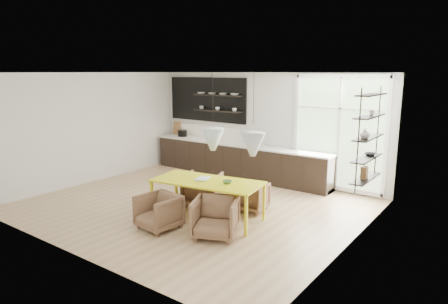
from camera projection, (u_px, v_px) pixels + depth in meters
room at (243, 137)px, 9.12m from camera, size 7.02×6.01×2.91m
kitchen_run at (236, 155)px, 11.29m from camera, size 5.54×0.69×2.75m
right_shelving at (368, 140)px, 7.54m from camera, size 0.26×1.22×1.90m
dining_table at (207, 183)px, 7.92m from camera, size 2.31×1.32×0.80m
armchair_back_left at (203, 189)px, 8.85m from camera, size 1.01×1.03×0.72m
armchair_back_right at (251, 197)px, 8.51m from camera, size 0.72×0.74×0.60m
armchair_front_left at (159, 212)px, 7.51m from camera, size 0.79×0.81×0.66m
armchair_front_right at (215, 218)px, 7.13m from camera, size 1.03×1.04×0.72m
wire_stool at (151, 202)px, 8.26m from camera, size 0.34×0.34×0.43m
table_book at (197, 178)px, 8.03m from camera, size 0.33×0.38×0.03m
table_bowl at (227, 182)px, 7.72m from camera, size 0.21×0.21×0.06m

